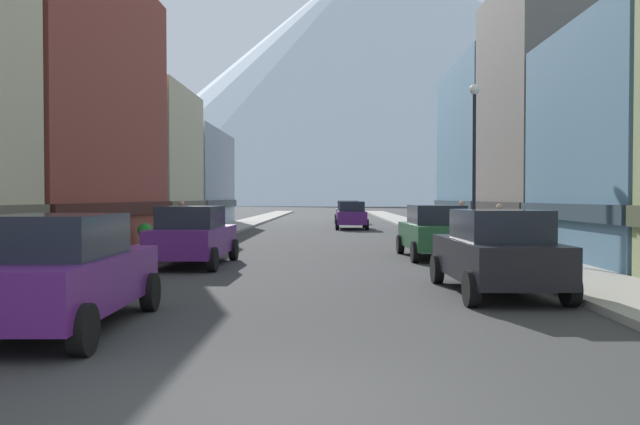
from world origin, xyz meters
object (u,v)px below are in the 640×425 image
at_px(car_left_0, 60,272).
at_px(car_left_1, 193,236).
at_px(pedestrian_0, 499,229).
at_px(car_driving_0, 351,215).
at_px(car_driving_1, 348,212).
at_px(car_right_1, 435,231).
at_px(potted_plant_0, 145,233).
at_px(pedestrian_1, 462,221).
at_px(streetlamp_right, 474,142).
at_px(car_right_0, 497,251).
at_px(pedestrian_2, 182,222).

bearing_deg(car_left_0, car_left_1, 90.02).
relative_size(car_left_0, pedestrian_0, 2.67).
height_order(car_driving_0, car_driving_1, same).
relative_size(car_left_0, car_right_1, 0.99).
distance_m(potted_plant_0, pedestrian_1, 13.92).
distance_m(pedestrian_0, streetlamp_right, 3.20).
bearing_deg(streetlamp_right, car_left_0, -124.88).
bearing_deg(pedestrian_1, pedestrian_0, -90.00).
distance_m(car_driving_0, car_driving_1, 9.97).
relative_size(car_right_0, car_right_1, 1.00).
height_order(car_left_0, car_driving_1, same).
relative_size(pedestrian_0, pedestrian_2, 0.95).
bearing_deg(car_right_1, streetlamp_right, 35.46).
bearing_deg(car_driving_0, pedestrian_1, -69.27).
height_order(car_right_1, potted_plant_0, car_right_1).
xyz_separation_m(car_left_1, car_right_1, (7.60, 2.62, 0.00)).
bearing_deg(streetlamp_right, car_driving_0, 101.24).
relative_size(pedestrian_1, streetlamp_right, 0.30).
xyz_separation_m(car_driving_0, streetlamp_right, (3.75, -18.86, 3.09)).
bearing_deg(pedestrian_1, car_driving_0, 110.73).
xyz_separation_m(car_right_0, pedestrian_1, (2.45, 15.83, 0.06)).
xyz_separation_m(car_right_1, streetlamp_right, (1.55, 1.10, 3.09)).
xyz_separation_m(potted_plant_0, pedestrian_2, (0.75, 2.97, 0.32)).
bearing_deg(streetlamp_right, car_driving_1, 97.41).
relative_size(car_left_1, car_driving_0, 1.01).
height_order(car_left_0, pedestrian_2, pedestrian_2).
bearing_deg(pedestrian_0, car_driving_1, 99.17).
bearing_deg(potted_plant_0, car_driving_1, 72.02).
bearing_deg(pedestrian_1, streetlamp_right, -97.79).
height_order(car_driving_0, pedestrian_2, pedestrian_2).
bearing_deg(car_right_1, car_left_0, -122.30).
bearing_deg(pedestrian_2, car_driving_0, 59.93).
relative_size(car_left_1, car_driving_1, 1.01).
bearing_deg(pedestrian_2, car_right_0, -55.38).
relative_size(car_driving_0, pedestrian_0, 2.65).
relative_size(car_left_1, potted_plant_0, 5.04).
height_order(car_right_0, streetlamp_right, streetlamp_right).
bearing_deg(car_driving_1, car_right_1, -85.79).
height_order(car_left_0, car_right_0, same).
distance_m(potted_plant_0, pedestrian_2, 3.08).
distance_m(car_driving_1, pedestrian_1, 22.74).
relative_size(car_right_1, pedestrian_2, 2.55).
relative_size(car_left_0, car_driving_0, 1.01).
distance_m(car_driving_0, pedestrian_0, 19.41).
distance_m(pedestrian_2, streetlamp_right, 13.11).
bearing_deg(car_right_1, pedestrian_1, 72.32).
bearing_deg(car_driving_1, pedestrian_2, -108.45).
distance_m(car_left_1, potted_plant_0, 6.86).
distance_m(car_left_1, car_right_1, 8.04).
distance_m(car_right_0, potted_plant_0, 15.85).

